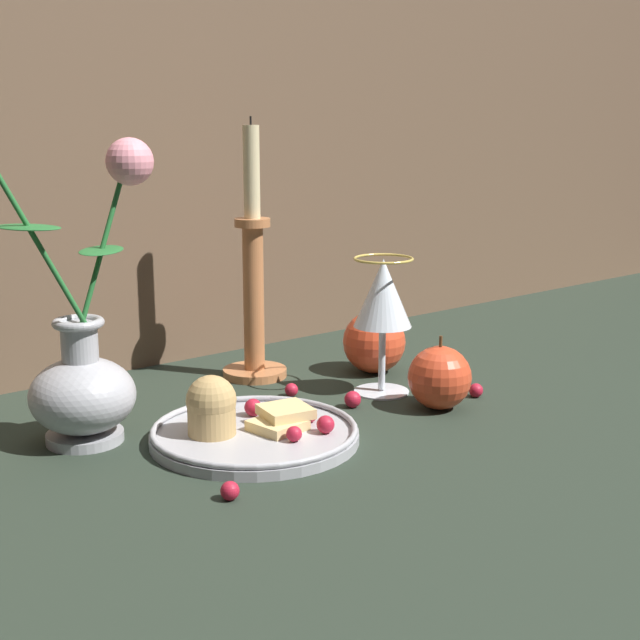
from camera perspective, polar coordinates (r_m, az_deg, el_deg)
The scene contains 11 objects.
ground_plane at distance 0.95m, azimuth -1.29°, elevation -6.32°, with size 2.40×2.40×0.00m, color #232D23.
vase at distance 0.88m, azimuth -15.51°, elevation -1.30°, with size 0.21×0.10×0.36m.
plate_with_pastries at distance 0.88m, azimuth -4.64°, elevation -6.85°, with size 0.21×0.21×0.07m.
wine_glass at distance 1.01m, azimuth 4.05°, elevation 1.37°, with size 0.07×0.07×0.16m.
candlestick at distance 1.08m, azimuth -4.28°, elevation 1.86°, with size 0.08×0.08×0.31m.
apple_beside_vase at distance 1.11m, azimuth 3.49°, elevation -1.41°, with size 0.08×0.08×0.09m.
apple_near_glass at distance 0.98m, azimuth 7.67°, elevation -3.68°, with size 0.07×0.07×0.08m.
berry_near_plate at distance 1.02m, azimuth -1.84°, elevation -4.49°, with size 0.02×0.02×0.02m, color #AD192D.
berry_front_center at distance 1.03m, azimuth 9.95°, elevation -4.45°, with size 0.02×0.02×0.02m, color #AD192D.
berry_by_glass_stem at distance 0.76m, azimuth -5.79°, elevation -10.82°, with size 0.02×0.02×0.02m, color #AD192D.
berry_under_candlestick at distance 0.98m, azimuth 2.11°, elevation -5.10°, with size 0.02×0.02×0.02m, color #AD192D.
Camera 1 is at (-0.55, -0.71, 0.31)m, focal length 50.00 mm.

